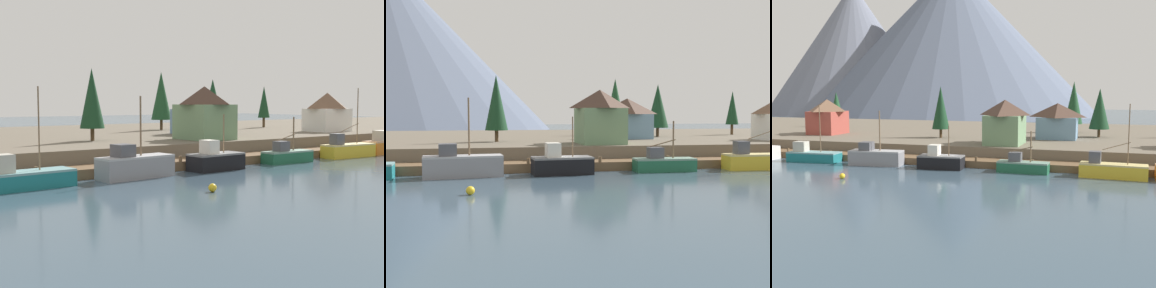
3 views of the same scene
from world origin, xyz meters
The scene contains 18 objects.
ground_plane centered at (0.00, 20.00, -0.50)m, with size 400.00×400.00×1.00m, color #384C5B.
dock centered at (0.00, 1.99, 0.50)m, with size 80.00×4.00×1.60m.
shoreline_bank centered at (0.00, 32.00, 1.25)m, with size 400.00×56.00×2.50m, color #665B4C.
mountain_west_peak centered at (-100.75, 141.48, 31.82)m, with size 85.63×85.63×63.64m, color slate.
mountain_central_peak centered at (-51.24, 149.47, 35.39)m, with size 137.88×137.88×70.77m, color slate.
fishing_boat_teal centered at (-21.78, -1.86, 0.97)m, with size 8.24×3.38×8.80m.
fishing_boat_grey centered at (-10.89, -1.85, 1.25)m, with size 8.06×3.40×8.03m.
fishing_boat_black centered at (-0.69, -1.74, 1.11)m, with size 6.45×3.18×6.11m.
fishing_boat_green centered at (10.88, -1.33, 0.90)m, with size 6.86×2.44×5.62m.
fishing_boat_yellow centered at (22.32, -1.61, 1.04)m, with size 8.33×2.99×9.33m.
house_green centered at (6.13, 9.09, 6.09)m, with size 5.84×7.35×7.02m.
house_blue centered at (13.14, 19.83, 5.71)m, with size 7.10×5.99×6.27m.
house_red centered at (-30.86, 15.53, 5.97)m, with size 6.02×6.59×6.78m.
conifer_near_right centered at (14.89, 33.08, 8.55)m, with size 3.62×3.62×10.34m.
conifer_mid_left centered at (-7.08, 15.40, 7.90)m, with size 3.14×3.14×9.24m.
conifer_mid_right centered at (-39.56, 31.88, 7.21)m, with size 3.44×3.44×8.15m.
conifer_back_left centered at (20.09, 24.86, 7.68)m, with size 3.63×3.63×8.86m.
channel_buoy centered at (-9.68, -12.53, 0.35)m, with size 0.70×0.70×0.70m, color gold.
Camera 3 is at (21.68, -60.70, 10.88)m, focal length 42.31 mm.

